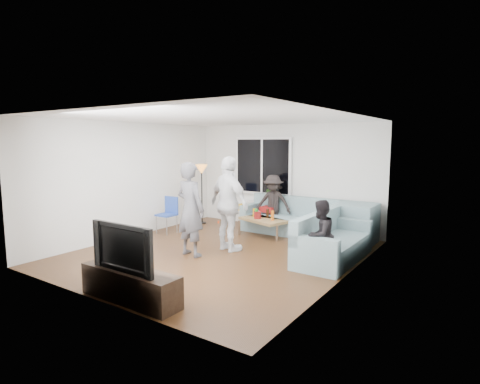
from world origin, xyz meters
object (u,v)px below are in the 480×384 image
Objects in this scene: floor_lamp at (202,194)px; sofa_right_section at (334,237)px; spectator_back at (273,203)px; television at (129,246)px; sofa_back_section at (290,216)px; player_left at (190,209)px; tv_console at (130,285)px; coffee_table at (263,227)px; spectator_right at (320,235)px; side_chair at (166,215)px; player_right at (229,204)px.

sofa_right_section is at bearing -15.93° from floor_lamp.
spectator_back reaches higher than television.
sofa_back_section and sofa_right_section have the same top height.
tv_console is (0.73, -2.09, -0.68)m from player_left.
television is at bearing 0.00° from tv_console.
sofa_back_section is 0.54m from spectator_back.
coffee_table is (-0.40, -0.55, -0.22)m from sofa_back_section.
floor_lamp is 1.30× the size of spectator_right.
side_chair is 4.00m from television.
sofa_right_section is at bearing -146.88° from player_left.
side_chair is 0.46× the size of player_right.
spectator_right is at bearing 58.42° from tv_console.
tv_console is at bearing -19.45° from spectator_right.
tv_console is at bearing -61.55° from floor_lamp.
player_right is (-0.33, -2.00, 0.52)m from sofa_back_section.
spectator_right is at bearing -24.06° from floor_lamp.
coffee_table is 4.23m from tv_console.
television is at bearing -84.80° from coffee_table.
floor_lamp is 0.97× the size of tv_console.
floor_lamp reaches higher than sofa_right_section.
player_left is at bearing -54.64° from floor_lamp.
player_right is 1.99m from spectator_right.
sofa_back_section is 2.09× the size of coffee_table.
spectator_back is (1.97, 1.64, 0.25)m from side_chair.
tv_console reaches higher than coffee_table.
sofa_right_section is 1.12× the size of player_left.
player_left reaches higher than floor_lamp.
floor_lamp is (-2.44, -0.29, 0.36)m from sofa_back_section.
coffee_table is 1.28× the size of side_chair.
side_chair is 0.48× the size of player_left.
tv_console is 1.42× the size of television.
floor_lamp reaches higher than coffee_table.
player_right reaches higher than side_chair.
player_left is 0.80m from player_right.
player_left is at bearing 75.98° from player_right.
sofa_right_section is 4.07m from side_chair.
floor_lamp is at bearing 173.85° from spectator_back.
player_right is (0.07, -1.45, 0.74)m from coffee_table.
coffee_table is 0.76m from spectator_back.
side_chair is at bearing -26.58° from player_left.
spectator_back is (-0.07, 0.58, 0.48)m from coffee_table.
sofa_right_section is 2.58m from spectator_back.
player_left is at bearing 109.28° from tv_console.
television is at bearing 113.80° from player_right.
television is (-1.64, -2.67, 0.17)m from spectator_right.
sofa_right_section is (1.63, -1.45, 0.00)m from sofa_back_section.
player_right is 2.88m from tv_console.
side_chair is 0.76× the size of television.
coffee_table is 2.27m from player_left.
tv_console is at bearing 0.00° from television.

